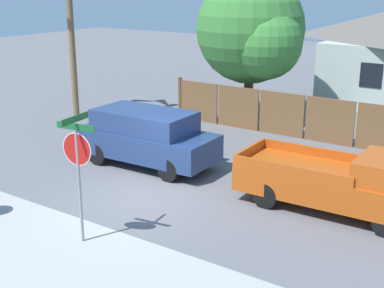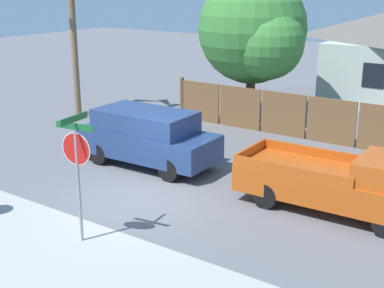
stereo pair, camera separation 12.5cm
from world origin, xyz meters
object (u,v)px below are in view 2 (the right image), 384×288
at_px(palm_tree, 71,3).
at_px(stop_sign, 77,157).
at_px(red_suv, 148,136).
at_px(orange_pickup, 344,183).
at_px(oak_tree, 256,32).

xyz_separation_m(palm_tree, stop_sign, (9.05, -8.51, -2.85)).
height_order(red_suv, orange_pickup, red_suv).
relative_size(oak_tree, red_suv, 1.33).
bearing_deg(oak_tree, red_suv, -90.14).
height_order(palm_tree, stop_sign, palm_tree).
distance_m(palm_tree, stop_sign, 12.75).
bearing_deg(red_suv, stop_sign, -68.77).
distance_m(red_suv, stop_sign, 5.60).
relative_size(palm_tree, orange_pickup, 1.11).
bearing_deg(palm_tree, stop_sign, -43.25).
height_order(oak_tree, stop_sign, oak_tree).
distance_m(palm_tree, orange_pickup, 14.52).
bearing_deg(oak_tree, palm_tree, -152.06).
bearing_deg(red_suv, oak_tree, 88.15).
bearing_deg(oak_tree, stop_sign, -80.12).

